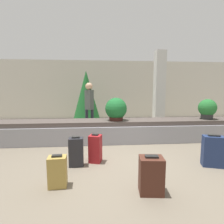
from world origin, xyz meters
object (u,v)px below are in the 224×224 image
pillar (159,90)px  suitcase_4 (76,152)px  suitcase_2 (151,175)px  traveler_0 (89,103)px  suitcase_1 (213,151)px  potted_plant_1 (116,109)px  potted_plant_0 (207,109)px  decorated_tree (86,96)px  suitcase_0 (58,171)px  suitcase_3 (95,148)px

pillar → suitcase_4: (-3.07, -3.69, -1.30)m
suitcase_2 → pillar: bearing=75.6°
traveler_0 → suitcase_2: bearing=158.2°
suitcase_1 → traveler_0: (-2.66, 3.02, 0.80)m
suitcase_4 → potted_plant_1: bearing=57.2°
potted_plant_0 → decorated_tree: (-4.01, 2.84, 0.33)m
suitcase_2 → potted_plant_0: potted_plant_0 is taller
potted_plant_1 → decorated_tree: decorated_tree is taller
suitcase_0 → suitcase_4: size_ratio=0.86×
suitcase_2 → suitcase_3: 1.52m
suitcase_2 → traveler_0: bearing=112.3°
suitcase_2 → decorated_tree: decorated_tree is taller
suitcase_1 → suitcase_3: suitcase_1 is taller
potted_plant_1 → decorated_tree: (-1.06, 2.88, 0.32)m
pillar → suitcase_0: size_ratio=5.94×
suitcase_4 → potted_plant_0: bearing=21.8°
suitcase_3 → suitcase_0: bearing=-106.5°
suitcase_0 → suitcase_1: size_ratio=0.80×
suitcase_1 → traveler_0: traveler_0 is taller
suitcase_3 → suitcase_4: 0.43m
suitcase_1 → potted_plant_1: bearing=150.2°
decorated_tree → potted_plant_0: bearing=-35.3°
suitcase_4 → potted_plant_1: 2.10m
potted_plant_0 → traveler_0: size_ratio=0.35×
suitcase_2 → suitcase_3: size_ratio=0.95×
suitcase_3 → potted_plant_1: (0.62, 1.53, 0.69)m
suitcase_1 → potted_plant_0: size_ratio=1.05×
suitcase_1 → suitcase_2: size_ratio=1.12×
suitcase_0 → suitcase_1: bearing=6.0°
pillar → suitcase_1: pillar is taller
pillar → decorated_tree: (-3.11, 0.89, -0.28)m
suitcase_4 → suitcase_1: bearing=-7.1°
suitcase_3 → potted_plant_0: (3.57, 1.56, 0.68)m
suitcase_0 → suitcase_1: 3.08m
decorated_tree → suitcase_1: bearing=-59.3°
pillar → decorated_tree: pillar is taller
suitcase_1 → suitcase_4: (-2.83, 0.26, -0.02)m
pillar → potted_plant_0: bearing=-65.3°
suitcase_2 → potted_plant_1: potted_plant_1 is taller
suitcase_4 → potted_plant_0: 4.38m
suitcase_0 → potted_plant_1: size_ratio=0.77×
potted_plant_1 → potted_plant_0: bearing=0.7°
pillar → suitcase_3: size_ratio=5.08×
suitcase_2 → suitcase_4: suitcase_4 is taller
suitcase_3 → traveler_0: size_ratio=0.34×
potted_plant_0 → suitcase_2: bearing=-133.9°
potted_plant_1 → decorated_tree: size_ratio=0.28×
pillar → suitcase_3: (-2.67, -3.52, -1.30)m
suitcase_0 → suitcase_2: (1.47, -0.30, 0.03)m
pillar → suitcase_1: bearing=-93.5°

